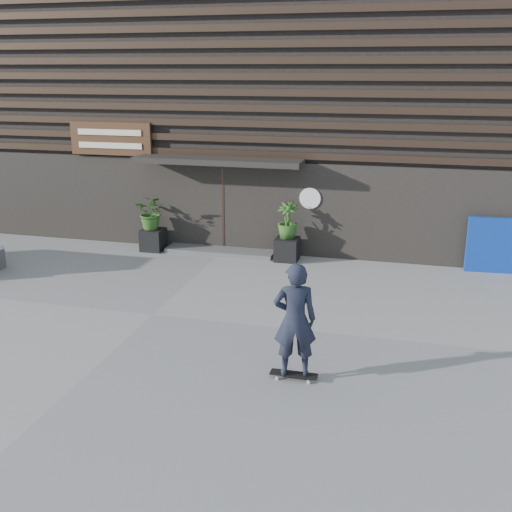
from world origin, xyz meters
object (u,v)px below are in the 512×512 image
(planter_pot_right, at_px, (287,249))
(planter_pot_left, at_px, (153,240))
(blue_tarp, at_px, (498,245))
(skateboarder, at_px, (295,320))

(planter_pot_right, bearing_deg, planter_pot_left, 180.00)
(blue_tarp, height_order, skateboarder, skateboarder)
(planter_pot_left, bearing_deg, planter_pot_right, 0.00)
(planter_pot_left, distance_m, planter_pot_right, 3.80)
(blue_tarp, bearing_deg, planter_pot_left, 177.51)
(planter_pot_left, relative_size, skateboarder, 0.30)
(planter_pot_right, xyz_separation_m, blue_tarp, (5.22, 0.30, 0.40))
(planter_pot_right, distance_m, skateboarder, 6.57)
(planter_pot_right, relative_size, skateboarder, 0.30)
(planter_pot_right, distance_m, blue_tarp, 5.24)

